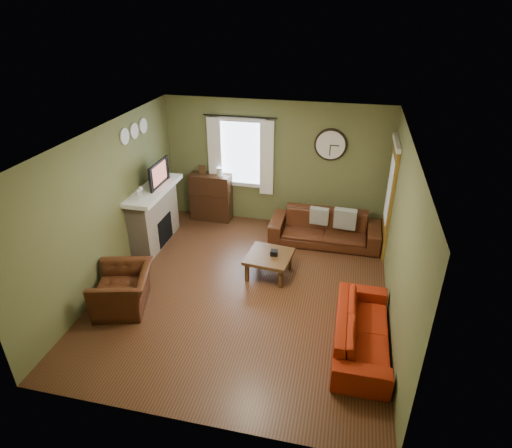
% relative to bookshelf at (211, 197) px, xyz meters
% --- Properties ---
extents(floor, '(4.60, 5.20, 0.00)m').
position_rel_bookshelf_xyz_m(floor, '(1.35, -2.40, -0.52)').
color(floor, '#4A2A17').
rests_on(floor, ground).
extents(ceiling, '(4.60, 5.20, 0.00)m').
position_rel_bookshelf_xyz_m(ceiling, '(1.35, -2.40, 2.08)').
color(ceiling, white).
rests_on(ceiling, ground).
extents(wall_left, '(0.00, 5.20, 2.60)m').
position_rel_bookshelf_xyz_m(wall_left, '(-0.95, -2.40, 0.78)').
color(wall_left, '#5F6538').
rests_on(wall_left, ground).
extents(wall_right, '(0.00, 5.20, 2.60)m').
position_rel_bookshelf_xyz_m(wall_right, '(3.65, -2.40, 0.78)').
color(wall_right, '#5F6538').
rests_on(wall_right, ground).
extents(wall_back, '(4.60, 0.00, 2.60)m').
position_rel_bookshelf_xyz_m(wall_back, '(1.35, 0.20, 0.78)').
color(wall_back, '#5F6538').
rests_on(wall_back, ground).
extents(wall_front, '(4.60, 0.00, 2.60)m').
position_rel_bookshelf_xyz_m(wall_front, '(1.35, -5.00, 0.78)').
color(wall_front, '#5F6538').
rests_on(wall_front, ground).
extents(fireplace, '(0.40, 1.40, 1.10)m').
position_rel_bookshelf_xyz_m(fireplace, '(-0.75, -1.25, 0.03)').
color(fireplace, tan).
rests_on(fireplace, floor).
extents(firebox, '(0.04, 0.60, 0.55)m').
position_rel_bookshelf_xyz_m(firebox, '(-0.56, -1.25, -0.22)').
color(firebox, black).
rests_on(firebox, fireplace).
extents(mantel, '(0.58, 1.60, 0.08)m').
position_rel_bookshelf_xyz_m(mantel, '(-0.72, -1.25, 0.62)').
color(mantel, white).
rests_on(mantel, fireplace).
extents(tv, '(0.08, 0.60, 0.35)m').
position_rel_bookshelf_xyz_m(tv, '(-0.70, -1.10, 0.84)').
color(tv, black).
rests_on(tv, mantel).
extents(tv_screen, '(0.02, 0.62, 0.36)m').
position_rel_bookshelf_xyz_m(tv_screen, '(-0.62, -1.10, 0.89)').
color(tv_screen, '#994C3F').
rests_on(tv_screen, mantel).
extents(medallion_left, '(0.28, 0.28, 0.03)m').
position_rel_bookshelf_xyz_m(medallion_left, '(-0.93, -1.60, 1.73)').
color(medallion_left, white).
rests_on(medallion_left, wall_left).
extents(medallion_mid, '(0.28, 0.28, 0.03)m').
position_rel_bookshelf_xyz_m(medallion_mid, '(-0.93, -1.25, 1.73)').
color(medallion_mid, white).
rests_on(medallion_mid, wall_left).
extents(medallion_right, '(0.28, 0.28, 0.03)m').
position_rel_bookshelf_xyz_m(medallion_right, '(-0.93, -0.90, 1.73)').
color(medallion_right, white).
rests_on(medallion_right, wall_left).
extents(window_pane, '(1.00, 0.02, 1.30)m').
position_rel_bookshelf_xyz_m(window_pane, '(0.65, 0.18, 0.98)').
color(window_pane, silver).
rests_on(window_pane, wall_back).
extents(curtain_rod, '(0.03, 0.03, 1.50)m').
position_rel_bookshelf_xyz_m(curtain_rod, '(0.65, 0.08, 1.75)').
color(curtain_rod, black).
rests_on(curtain_rod, wall_back).
extents(curtain_left, '(0.28, 0.04, 1.55)m').
position_rel_bookshelf_xyz_m(curtain_left, '(0.10, 0.08, 0.93)').
color(curtain_left, white).
rests_on(curtain_left, wall_back).
extents(curtain_right, '(0.28, 0.04, 1.55)m').
position_rel_bookshelf_xyz_m(curtain_right, '(1.20, 0.08, 0.93)').
color(curtain_right, white).
rests_on(curtain_right, wall_back).
extents(wall_clock, '(0.64, 0.06, 0.64)m').
position_rel_bookshelf_xyz_m(wall_clock, '(2.45, 0.15, 1.28)').
color(wall_clock, white).
rests_on(wall_clock, wall_back).
extents(door, '(0.05, 0.90, 2.10)m').
position_rel_bookshelf_xyz_m(door, '(3.62, -0.55, 0.53)').
color(door, brown).
rests_on(door, floor).
extents(bookshelf, '(0.87, 0.37, 1.03)m').
position_rel_bookshelf_xyz_m(bookshelf, '(0.00, 0.00, 0.00)').
color(bookshelf, black).
rests_on(bookshelf, floor).
extents(book, '(0.24, 0.26, 0.02)m').
position_rel_bookshelf_xyz_m(book, '(0.00, 0.26, 0.44)').
color(book, '#492F17').
rests_on(book, bookshelf).
extents(sofa_brown, '(2.13, 0.83, 0.62)m').
position_rel_bookshelf_xyz_m(sofa_brown, '(2.50, -0.50, -0.20)').
color(sofa_brown, '#401D0F').
rests_on(sofa_brown, floor).
extents(pillow_left, '(0.37, 0.14, 0.36)m').
position_rel_bookshelf_xyz_m(pillow_left, '(2.37, -0.47, 0.03)').
color(pillow_left, '#969B92').
rests_on(pillow_left, sofa_brown).
extents(pillow_right, '(0.44, 0.16, 0.43)m').
position_rel_bookshelf_xyz_m(pillow_right, '(2.87, -0.48, 0.03)').
color(pillow_right, '#969B92').
rests_on(pillow_right, sofa_brown).
extents(sofa_red, '(0.73, 1.87, 0.55)m').
position_rel_bookshelf_xyz_m(sofa_red, '(3.24, -3.29, -0.24)').
color(sofa_red, maroon).
rests_on(sofa_red, floor).
extents(armchair, '(1.07, 1.16, 0.63)m').
position_rel_bookshelf_xyz_m(armchair, '(-0.40, -3.22, -0.20)').
color(armchair, '#401D0F').
rests_on(armchair, floor).
extents(coffee_table, '(0.83, 0.83, 0.40)m').
position_rel_bookshelf_xyz_m(coffee_table, '(1.65, -1.86, -0.31)').
color(coffee_table, '#492F17').
rests_on(coffee_table, floor).
extents(tissue_box, '(0.13, 0.13, 0.09)m').
position_rel_bookshelf_xyz_m(tissue_box, '(1.73, -1.85, -0.12)').
color(tissue_box, black).
rests_on(tissue_box, coffee_table).
extents(wine_glass_a, '(0.07, 0.07, 0.20)m').
position_rel_bookshelf_xyz_m(wine_glass_a, '(-0.70, -1.82, 0.76)').
color(wine_glass_a, white).
rests_on(wine_glass_a, mantel).
extents(wine_glass_b, '(0.07, 0.07, 0.21)m').
position_rel_bookshelf_xyz_m(wine_glass_b, '(-0.70, -1.71, 0.77)').
color(wine_glass_b, white).
rests_on(wine_glass_b, mantel).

